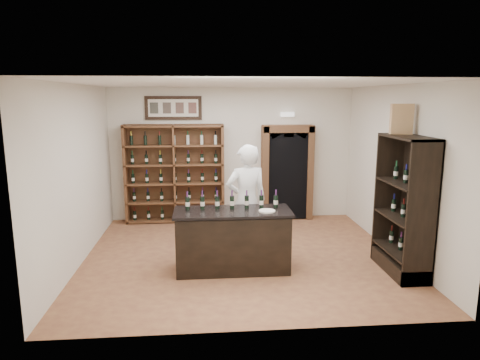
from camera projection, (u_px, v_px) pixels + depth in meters
name	position (u px, v px, depth m)	size (l,w,h in m)	color
floor	(242.00, 256.00, 7.63)	(5.50, 5.50, 0.00)	#98653C
ceiling	(242.00, 84.00, 7.06)	(5.50, 5.50, 0.00)	white
wall_back	(232.00, 154.00, 9.79)	(5.50, 0.04, 3.00)	beige
wall_left	(77.00, 176.00, 7.11)	(0.04, 5.00, 3.00)	beige
wall_right	(396.00, 171.00, 7.57)	(0.04, 5.00, 3.00)	beige
wine_shelf	(175.00, 174.00, 9.59)	(2.20, 0.38, 2.20)	brown
framed_picture	(173.00, 108.00, 9.45)	(1.25, 0.04, 0.52)	black
arched_doorway	(287.00, 170.00, 9.79)	(1.17, 0.35, 2.17)	black
emergency_light	(287.00, 115.00, 9.64)	(0.30, 0.10, 0.10)	white
tasting_counter	(233.00, 241.00, 6.93)	(1.88, 0.78, 1.00)	black
counter_bottle_0	(187.00, 203.00, 6.88)	(0.07, 0.07, 0.30)	black
counter_bottle_1	(202.00, 203.00, 6.90)	(0.07, 0.07, 0.30)	black
counter_bottle_2	(217.00, 202.00, 6.92)	(0.07, 0.07, 0.30)	black
counter_bottle_3	(232.00, 202.00, 6.94)	(0.07, 0.07, 0.30)	black
counter_bottle_4	(247.00, 202.00, 6.96)	(0.07, 0.07, 0.30)	black
counter_bottle_5	(261.00, 201.00, 6.98)	(0.07, 0.07, 0.30)	black
counter_bottle_6	(276.00, 201.00, 7.00)	(0.07, 0.07, 0.30)	black
side_cabinet	(404.00, 227.00, 6.81)	(0.48, 1.20, 2.20)	black
shopkeeper	(247.00, 201.00, 7.44)	(0.73, 0.48, 2.00)	white
plate	(267.00, 211.00, 6.76)	(0.26, 0.26, 0.02)	silver
wine_crate	(402.00, 119.00, 6.81)	(0.34, 0.14, 0.48)	tan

